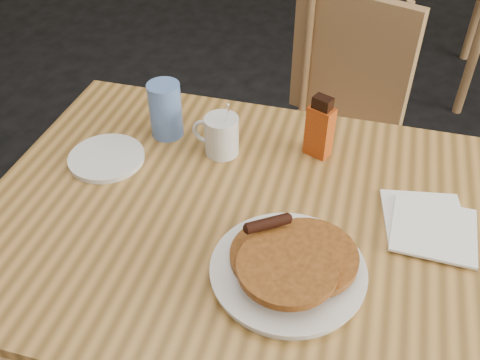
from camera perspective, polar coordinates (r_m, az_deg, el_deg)
name	(u,v)px	position (r m, az deg, el deg)	size (l,w,h in m)	color
main_table	(273,234)	(1.08, 3.55, -5.77)	(1.28, 0.93, 0.75)	#AF7D3E
chair_main_far	(339,114)	(1.76, 10.48, 6.92)	(0.48, 0.49, 0.89)	#986D47
pancake_plate	(289,265)	(0.94, 5.27, -9.05)	(0.27, 0.27, 0.08)	silver
coffee_mug	(221,135)	(1.18, -2.08, 4.86)	(0.11, 0.08, 0.14)	silver
syrup_bottle	(320,129)	(1.17, 8.50, 5.45)	(0.06, 0.05, 0.15)	maroon
napkin_stack	(429,224)	(1.09, 19.51, -4.49)	(0.20, 0.21, 0.01)	white
blue_tumbler	(166,110)	(1.24, -7.95, 7.42)	(0.07, 0.07, 0.13)	#5176BF
side_saucer	(107,158)	(1.21, -14.05, 2.31)	(0.17, 0.17, 0.01)	silver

